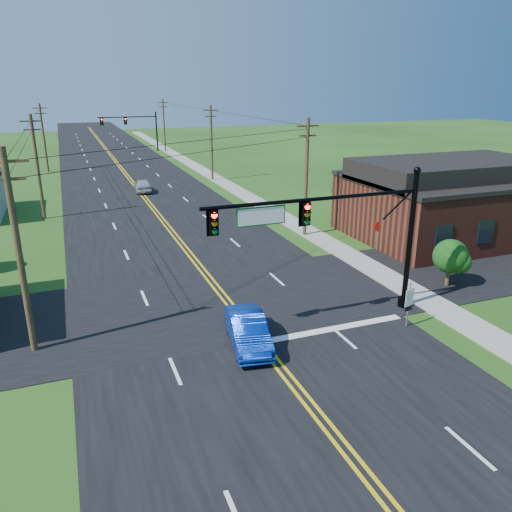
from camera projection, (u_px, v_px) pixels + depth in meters
name	position (u px, v px, depth m)	size (l,w,h in m)	color
ground	(331.00, 440.00, 16.70)	(260.00, 260.00, 0.00)	#1D3F12
road_main	(131.00, 182.00, 60.87)	(16.00, 220.00, 0.04)	black
road_cross	(224.00, 302.00, 27.29)	(70.00, 10.00, 0.04)	black
sidewalk	(239.00, 191.00, 55.57)	(2.00, 160.00, 0.08)	gray
signal_mast_main	(334.00, 229.00, 23.69)	(11.30, 0.60, 7.48)	black
signal_mast_far	(131.00, 126.00, 87.41)	(10.98, 0.60, 7.48)	black
brick_building	(447.00, 206.00, 38.59)	(14.20, 11.20, 4.70)	#522117
utility_pole_left_a	(19.00, 250.00, 20.79)	(1.80, 0.28, 9.00)	#382A19
utility_pole_left_b	(37.00, 165.00, 42.88)	(1.80, 0.28, 9.00)	#382A19
utility_pole_left_c	(44.00, 137.00, 66.74)	(1.80, 0.28, 9.00)	#382A19
utility_pole_right_a	(306.00, 176.00, 37.91)	(1.80, 0.28, 9.00)	#382A19
utility_pole_right_b	(211.00, 142.00, 60.88)	(1.80, 0.28, 9.00)	#382A19
utility_pole_right_c	(164.00, 124.00, 87.39)	(1.80, 0.28, 9.00)	#382A19
tree_right_back	(348.00, 188.00, 44.23)	(3.00, 3.00, 4.10)	#382A19
shrub_corner	(450.00, 256.00, 28.88)	(2.00, 2.00, 2.86)	#382A19
blue_car	(248.00, 331.00, 22.50)	(1.56, 4.47, 1.47)	#072998
distant_car	(142.00, 186.00, 55.13)	(1.70, 4.23, 1.44)	silver
route_sign	(409.00, 302.00, 24.07)	(0.57, 0.17, 2.31)	slate
stop_sign	(379.00, 229.00, 35.33)	(0.78, 0.12, 2.19)	slate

